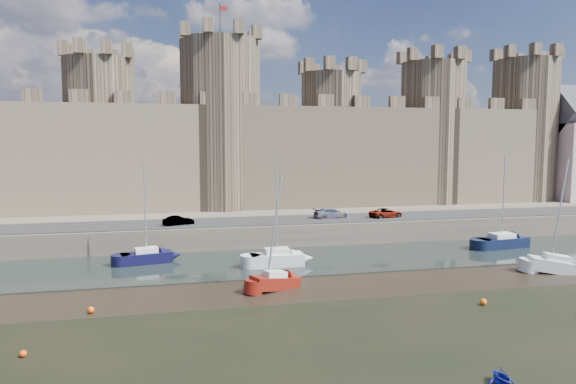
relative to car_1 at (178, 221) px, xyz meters
name	(u,v)px	position (x,y,z in m)	size (l,w,h in m)	color
ground	(274,376)	(4.23, -32.88, -3.05)	(160.00, 160.00, 0.00)	black
water_channel	(225,264)	(4.23, -8.88, -3.01)	(160.00, 12.00, 0.08)	black
quay	(203,206)	(4.23, 27.12, -1.80)	(160.00, 60.00, 2.50)	#4C443A
road	(216,222)	(4.23, 1.12, -0.50)	(160.00, 7.00, 0.10)	black
castle	(202,142)	(3.59, 15.12, 8.63)	(108.50, 11.00, 29.00)	#42382B
car_1	(178,221)	(0.00, 0.00, 0.00)	(1.16, 3.32, 1.09)	gray
car_2	(331,213)	(18.03, 1.53, 0.08)	(1.76, 4.32, 1.25)	gray
car_3	(386,213)	(24.62, 0.48, 0.03)	(1.92, 4.17, 1.16)	gray
sailboat_1	(146,256)	(-3.12, -6.86, -2.29)	(4.99, 2.78, 9.43)	black
sailboat_2	(277,258)	(8.85, -10.73, -2.20)	(4.97, 2.00, 10.67)	silver
sailboat_3	(502,241)	(34.66, -7.89, -2.26)	(6.05, 2.98, 10.19)	black
sailboat_4	(275,280)	(7.24, -17.91, -2.35)	(4.25, 2.98, 9.27)	#65140B
sailboat_5	(557,264)	(32.88, -18.32, -2.31)	(5.06, 3.39, 10.17)	silver
dinghy_5	(502,377)	(14.68, -36.20, -2.62)	(1.39, 0.85, 1.61)	navy
buoy_0	(23,354)	(-8.59, -27.65, -2.85)	(0.39, 0.39, 0.39)	#EF400A
buoy_1	(91,310)	(-6.11, -20.88, -2.81)	(0.47, 0.47, 0.47)	#E6500A
buoy_3	(483,302)	(21.01, -25.16, -2.81)	(0.47, 0.47, 0.47)	#F25F0A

